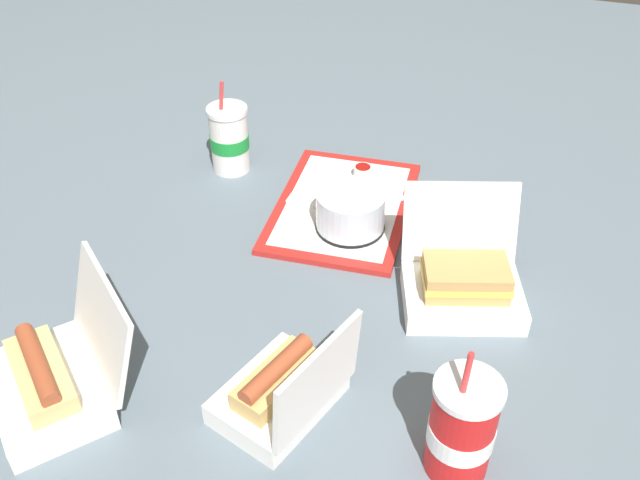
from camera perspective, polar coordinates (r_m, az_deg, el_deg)
ground_plane at (r=1.30m, az=-2.14°, el=-2.21°), size 3.20×3.20×0.00m
food_tray at (r=1.43m, az=1.85°, el=2.69°), size 0.39×0.28×0.01m
cake_container at (r=1.35m, az=2.45°, el=2.27°), size 0.13×0.13×0.08m
ketchup_cup at (r=1.51m, az=3.44°, el=5.51°), size 0.04×0.04×0.02m
napkin_stack at (r=1.46m, az=-0.18°, el=3.75°), size 0.11×0.11×0.00m
plastic_fork at (r=1.49m, az=6.01°, el=4.41°), size 0.10×0.06×0.00m
clamshell_hotdog_center at (r=1.12m, az=-20.64°, el=-10.31°), size 0.29×0.29×0.18m
clamshell_sandwich_left at (r=1.22m, az=11.38°, el=-3.37°), size 0.25×0.25×0.17m
clamshell_hotdog_corner at (r=1.04m, az=-3.02°, el=-11.89°), size 0.22×0.20×0.17m
soda_cup_back at (r=1.54m, az=-7.27°, el=8.02°), size 0.09×0.09×0.21m
soda_cup_right at (r=0.97m, az=11.27°, el=-14.54°), size 0.09×0.09×0.22m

